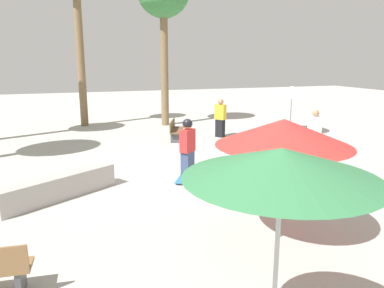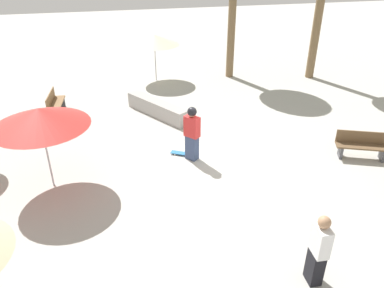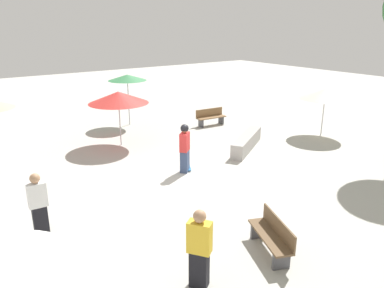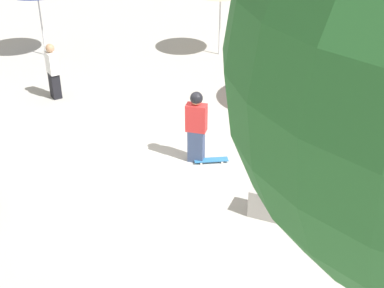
{
  "view_description": "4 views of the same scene",
  "coord_description": "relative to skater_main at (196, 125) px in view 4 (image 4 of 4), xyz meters",
  "views": [
    {
      "loc": [
        10.83,
        -3.64,
        3.41
      ],
      "look_at": [
        0.7,
        -0.21,
        0.98
      ],
      "focal_mm": 35.0,
      "sensor_mm": 36.0,
      "label": 1
    },
    {
      "loc": [
        3.2,
        9.52,
        6.07
      ],
      "look_at": [
        0.97,
        0.11,
        0.81
      ],
      "focal_mm": 35.0,
      "sensor_mm": 36.0,
      "label": 2
    },
    {
      "loc": [
        -9.4,
        6.63,
        5.12
      ],
      "look_at": [
        0.53,
        -0.49,
        1.11
      ],
      "focal_mm": 35.0,
      "sensor_mm": 36.0,
      "label": 3
    },
    {
      "loc": [
        -5.53,
        -9.12,
        6.61
      ],
      "look_at": [
        0.48,
        -0.73,
        0.71
      ],
      "focal_mm": 50.0,
      "sensor_mm": 36.0,
      "label": 4
    }
  ],
  "objects": [
    {
      "name": "ground_plane",
      "position": [
        -0.84,
        0.4,
        -0.95
      ],
      "size": [
        60.0,
        60.0,
        0.0
      ],
      "primitive_type": "plane",
      "color": "#B2AFA8"
    },
    {
      "name": "skater_main",
      "position": [
        0.0,
        0.0,
        0.0
      ],
      "size": [
        0.5,
        0.52,
        1.76
      ],
      "rotation": [
        0.0,
        0.0,
        5.4
      ],
      "color": "#38476B",
      "rests_on": "ground_plane"
    },
    {
      "name": "skateboard",
      "position": [
        0.23,
        -0.28,
        -0.89
      ],
      "size": [
        0.8,
        0.57,
        0.07
      ],
      "rotation": [
        0.0,
        0.0,
        5.77
      ],
      "color": "teal",
      "rests_on": "ground_plane"
    },
    {
      "name": "concrete_ledge",
      "position": [
        0.57,
        -3.55,
        -0.65
      ],
      "size": [
        2.04,
        2.89,
        0.6
      ],
      "rotation": [
        0.0,
        0.0,
        2.12
      ],
      "color": "#A8A39E",
      "rests_on": "ground_plane"
    },
    {
      "name": "shade_umbrella_red",
      "position": [
        4.14,
        0.52,
        1.15
      ],
      "size": [
        2.53,
        2.53,
        2.34
      ],
      "color": "#B7B7BC",
      "rests_on": "ground_plane"
    },
    {
      "name": "bystander_far",
      "position": [
        -1.26,
        5.27,
        -0.13
      ],
      "size": [
        0.28,
        0.46,
        1.63
      ],
      "rotation": [
        0.0,
        0.0,
        1.5
      ],
      "color": "black",
      "rests_on": "ground_plane"
    }
  ]
}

